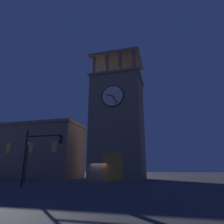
# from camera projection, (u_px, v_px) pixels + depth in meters

# --- Properties ---
(ground_plane) EXTENTS (200.00, 200.00, 0.00)m
(ground_plane) POSITION_uv_depth(u_px,v_px,m) (99.00, 180.00, 30.12)
(ground_plane) COLOR #424247
(clocktower) EXTENTS (9.23, 8.06, 24.46)m
(clocktower) POSITION_uv_depth(u_px,v_px,m) (118.00, 124.00, 35.24)
(clocktower) COLOR gray
(clocktower) RESTS_ON ground_plane
(adjacent_wing_building) EXTENTS (18.77, 8.52, 10.05)m
(adjacent_wing_building) POSITION_uv_depth(u_px,v_px,m) (34.00, 151.00, 38.35)
(adjacent_wing_building) COLOR gray
(adjacent_wing_building) RESTS_ON ground_plane
(traffic_signal_near) EXTENTS (3.98, 0.41, 5.38)m
(traffic_signal_near) POSITION_uv_depth(u_px,v_px,m) (37.00, 149.00, 19.01)
(traffic_signal_near) COLOR black
(traffic_signal_near) RESTS_ON ground_plane
(street_lamp) EXTENTS (0.44, 0.44, 5.01)m
(street_lamp) POSITION_uv_depth(u_px,v_px,m) (27.00, 154.00, 25.10)
(street_lamp) COLOR black
(street_lamp) RESTS_ON ground_plane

